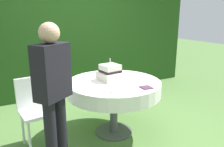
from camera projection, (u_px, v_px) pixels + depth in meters
name	position (u px, v px, depth m)	size (l,w,h in m)	color
ground_plane	(114.00, 132.00, 3.29)	(20.00, 20.00, 0.00)	#547A3D
foliage_hedge	(68.00, 29.00, 4.69)	(5.66, 0.46, 2.72)	#234C19
cake_table	(114.00, 88.00, 3.12)	(1.29, 1.29, 0.77)	#4C4C51
wedding_cake	(110.00, 73.00, 3.14)	(0.34, 0.35, 0.31)	silver
serving_plate_near	(92.00, 89.00, 2.74)	(0.11, 0.11, 0.01)	white
serving_plate_far	(100.00, 75.00, 3.41)	(0.12, 0.12, 0.01)	white
serving_plate_left	(103.00, 87.00, 2.83)	(0.11, 0.11, 0.01)	white
serving_plate_right	(115.00, 91.00, 2.69)	(0.14, 0.14, 0.01)	white
napkin_stack	(146.00, 87.00, 2.81)	(0.14, 0.14, 0.01)	#4C2D47
garden_chair	(35.00, 105.00, 2.88)	(0.45, 0.45, 0.89)	white
standing_person	(53.00, 91.00, 2.24)	(0.41, 0.37, 1.60)	black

